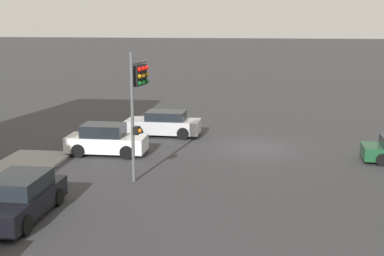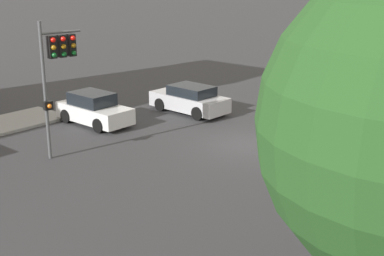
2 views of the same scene
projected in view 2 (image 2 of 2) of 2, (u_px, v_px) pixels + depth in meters
ground_plane at (247, 144)px, 23.99m from camera, size 300.00×300.00×0.00m
traffic_signal at (57, 61)px, 21.44m from camera, size 0.60×1.94×5.65m
crossing_car_0 at (190, 100)px, 28.98m from camera, size 4.48×2.03×1.51m
crossing_car_2 at (94, 109)px, 26.87m from camera, size 4.12×1.87×1.61m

